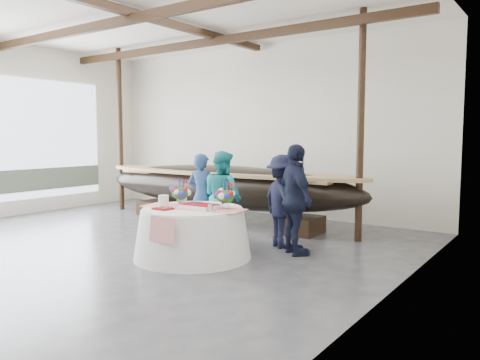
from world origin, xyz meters
The scene contains 11 objects.
floor centered at (0.00, 0.00, 0.00)m, with size 10.00×12.00×0.01m, color #3D3D42.
wall_back centered at (0.00, 6.00, 2.25)m, with size 10.00×0.02×4.50m, color silver.
wall_right centered at (5.00, 0.00, 2.25)m, with size 0.02×12.00×4.50m, color silver.
pavilion_structure centered at (0.00, 0.74, 4.00)m, with size 9.80×11.76×4.50m.
longboat_display centered at (0.08, 4.18, 0.88)m, with size 7.39×1.48×1.39m.
banquet_table centered at (1.65, 1.34, 0.43)m, with size 2.01×2.01×0.86m.
tabletop_items centered at (1.63, 1.49, 1.01)m, with size 1.92×0.97×0.40m.
guest_woman_blue centered at (0.81, 2.59, 0.87)m, with size 0.63×0.42×1.73m, color navy.
guest_woman_teal centered at (1.30, 2.65, 0.90)m, with size 0.87×0.68×1.79m, color teal.
guest_man_left centered at (2.52, 2.88, 0.87)m, with size 1.12×0.65×1.74m, color black.
guest_man_right centered at (2.99, 2.53, 0.97)m, with size 1.14×0.47×1.94m, color black.
Camera 1 is at (6.87, -4.62, 2.08)m, focal length 35.00 mm.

